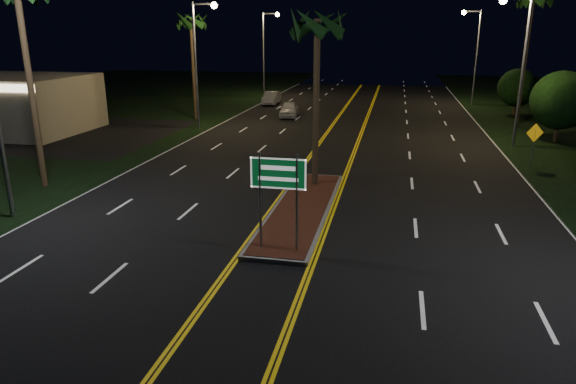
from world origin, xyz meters
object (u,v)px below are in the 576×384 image
(highway_sign, at_px, (278,182))
(shrub_far, at_px, (517,88))
(car_far, at_px, (271,97))
(palm_left_far, at_px, (191,22))
(shrub_mid, at_px, (561,100))
(car_near, at_px, (289,108))
(streetlight_left_mid, at_px, (200,51))
(median_island, at_px, (301,209))
(warning_sign, at_px, (534,139))
(palm_right_far, at_px, (533,0))
(streetlight_right_far, at_px, (474,46))
(streetlight_left_far, at_px, (267,45))
(streetlight_right_mid, at_px, (518,54))
(palm_median, at_px, (317,24))

(highway_sign, distance_m, shrub_far, 35.96)
(highway_sign, height_order, car_far, highway_sign)
(car_far, bearing_deg, highway_sign, -77.66)
(palm_left_far, relative_size, shrub_mid, 1.90)
(shrub_mid, height_order, shrub_far, shrub_mid)
(car_near, bearing_deg, streetlight_left_mid, -133.65)
(median_island, xyz_separation_m, shrub_far, (13.80, 29.00, 2.25))
(median_island, relative_size, palm_left_far, 1.16)
(highway_sign, distance_m, streetlight_left_mid, 23.93)
(median_island, bearing_deg, warning_sign, 41.22)
(streetlight_left_mid, bearing_deg, median_island, -58.02)
(streetlight_left_mid, xyz_separation_m, palm_right_far, (23.41, 6.00, 3.49))
(median_island, bearing_deg, car_near, 102.76)
(median_island, xyz_separation_m, car_near, (-5.37, 23.73, 0.66))
(shrub_mid, xyz_separation_m, car_near, (-19.37, 6.73, -1.98))
(palm_right_far, height_order, car_far, palm_right_far)
(streetlight_right_far, relative_size, shrub_far, 2.27)
(car_far, bearing_deg, median_island, -75.88)
(highway_sign, relative_size, palm_right_far, 0.31)
(palm_right_far, bearing_deg, median_island, -119.10)
(shrub_far, bearing_deg, car_far, 174.34)
(highway_sign, relative_size, streetlight_left_far, 0.36)
(streetlight_left_mid, height_order, streetlight_right_mid, same)
(median_island, relative_size, streetlight_left_mid, 1.14)
(highway_sign, relative_size, streetlight_left_mid, 0.36)
(shrub_far, height_order, car_far, shrub_far)
(palm_median, bearing_deg, highway_sign, -90.00)
(palm_median, distance_m, warning_sign, 13.61)
(palm_right_far, xyz_separation_m, car_far, (-21.55, 8.24, -8.42))
(streetlight_left_far, height_order, streetlight_right_far, same)
(palm_left_far, xyz_separation_m, shrub_far, (26.60, 8.00, -5.41))
(palm_right_far, bearing_deg, palm_left_far, -175.53)
(median_island, distance_m, palm_right_far, 27.84)
(streetlight_right_mid, bearing_deg, car_near, 151.35)
(streetlight_left_mid, distance_m, shrub_mid, 24.79)
(streetlight_left_mid, relative_size, shrub_far, 2.27)
(highway_sign, relative_size, palm_median, 0.39)
(streetlight_left_far, bearing_deg, palm_median, -72.42)
(car_near, height_order, warning_sign, warning_sign)
(palm_median, bearing_deg, streetlight_right_mid, 47.30)
(shrub_far, distance_m, car_far, 22.72)
(palm_left_far, relative_size, palm_right_far, 0.85)
(highway_sign, bearing_deg, palm_right_far, 64.80)
(streetlight_right_mid, bearing_deg, car_far, 140.02)
(streetlight_right_mid, bearing_deg, streetlight_left_far, 133.97)
(median_island, distance_m, warning_sign, 14.43)
(streetlight_left_mid, relative_size, streetlight_right_mid, 1.00)
(streetlight_left_far, bearing_deg, highway_sign, -75.56)
(shrub_far, bearing_deg, shrub_mid, -89.05)
(streetlight_left_far, bearing_deg, shrub_mid, -39.10)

